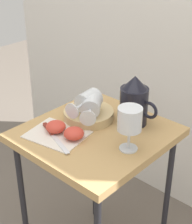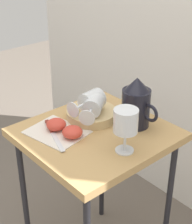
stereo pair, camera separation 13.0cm
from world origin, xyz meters
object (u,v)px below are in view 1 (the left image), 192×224
Objects in this scene: apple_half_right at (74,133)px; pitcher at (134,105)px; wine_glass_tipped_near at (88,101)px; knife at (52,133)px; wine_glass_upright at (130,121)px; table at (96,148)px; basket_tray at (89,114)px; apple_half_left at (56,127)px; wine_glass_tipped_far at (91,106)px.

pitcher is at bearing 70.41° from apple_half_right.
pitcher is 1.25× the size of wine_glass_tipped_near.
pitcher is 0.32m from knife.
wine_glass_upright reaches higher than knife.
pitcher is at bearing 29.67° from wine_glass_tipped_near.
knife is (-0.16, -0.27, -0.07)m from pitcher.
wine_glass_upright is 0.26m from wine_glass_tipped_near.
apple_half_right is at bearing -109.59° from pitcher.
table is 4.45× the size of wine_glass_tipped_near.
basket_tray reaches higher than table.
wine_glass_upright reaches higher than apple_half_left.
wine_glass_upright reaches higher than basket_tray.
pitcher is 2.65× the size of apple_half_left.
wine_glass_upright reaches higher than wine_glass_tipped_near.
wine_glass_tipped_near is (-0.00, 0.00, 0.06)m from basket_tray.
pitcher is 0.26m from apple_half_right.
wine_glass_tipped_near reaches higher than knife.
knife reaches higher than table.
basket_tray is 0.18m from knife.
apple_half_right is 0.09m from knife.
table is at bearing -30.88° from basket_tray.
apple_half_left is (-0.05, -0.14, -0.05)m from wine_glass_tipped_far.
pitcher is (0.15, 0.09, 0.06)m from basket_tray.
basket_tray is 0.06m from wine_glass_tipped_near.
apple_half_right is (0.07, -0.15, 0.01)m from basket_tray.
wine_glass_tipped_far is at bearing -28.28° from wine_glass_tipped_near.
pitcher is 0.94× the size of knife.
wine_glass_tipped_near is 0.75× the size of knife.
basket_tray is 2.67× the size of apple_half_left.
wine_glass_upright is at bearing -4.37° from table.
wine_glass_upright is 1.01× the size of wine_glass_tipped_near.
knife is (0.01, -0.02, -0.02)m from apple_half_left.
apple_half_right is (-0.02, -0.09, 0.10)m from table.
table is 0.16m from wine_glass_tipped_far.
pitcher is 0.16m from wine_glass_tipped_far.
apple_half_left is at bearing -133.79° from table.
knife is at bearing -155.39° from wine_glass_upright.
wine_glass_tipped_near is at bearing 88.10° from knife.
wine_glass_upright is 0.22m from apple_half_right.
apple_half_right is at bearing -64.38° from wine_glass_tipped_near.
knife is (-0.01, -0.18, -0.07)m from wine_glass_tipped_near.
table is 9.48× the size of apple_half_left.
wine_glass_tipped_far is at bearing 105.94° from apple_half_right.
wine_glass_tipped_near is 0.17m from apple_half_left.
basket_tray is at bearing 84.27° from apple_half_left.
wine_glass_tipped_near is at bearing 115.62° from apple_half_right.
apple_half_left is at bearing 102.45° from knife.
wine_glass_tipped_far is (-0.22, 0.05, -0.04)m from wine_glass_upright.
wine_glass_tipped_near is 0.20m from knife.
wine_glass_upright reaches higher than table.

